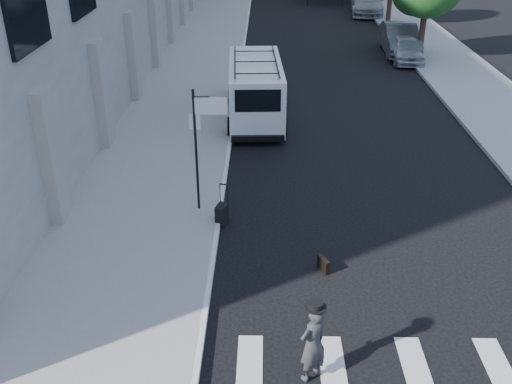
{
  "coord_description": "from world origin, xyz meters",
  "views": [
    {
      "loc": [
        -0.75,
        -10.92,
        8.14
      ],
      "look_at": [
        -0.96,
        2.02,
        1.3
      ],
      "focal_mm": 40.0,
      "sensor_mm": 36.0,
      "label": 1
    }
  ],
  "objects_px": {
    "briefcase": "(324,264)",
    "suitcase": "(222,215)",
    "businessman": "(313,343)",
    "parked_car_a": "(406,49)",
    "parked_car_b": "(400,39)",
    "cargo_van": "(255,89)",
    "parked_car_c": "(367,3)"
  },
  "relations": [
    {
      "from": "businessman",
      "to": "briefcase",
      "type": "distance_m",
      "value": 3.55
    },
    {
      "from": "parked_car_a",
      "to": "cargo_van",
      "type": "bearing_deg",
      "value": -129.6
    },
    {
      "from": "parked_car_b",
      "to": "parked_car_c",
      "type": "bearing_deg",
      "value": 92.36
    },
    {
      "from": "briefcase",
      "to": "suitcase",
      "type": "distance_m",
      "value": 3.35
    },
    {
      "from": "cargo_van",
      "to": "parked_car_b",
      "type": "relative_size",
      "value": 1.24
    },
    {
      "from": "cargo_van",
      "to": "parked_car_c",
      "type": "bearing_deg",
      "value": 67.58
    },
    {
      "from": "briefcase",
      "to": "parked_car_b",
      "type": "distance_m",
      "value": 21.87
    },
    {
      "from": "briefcase",
      "to": "parked_car_b",
      "type": "bearing_deg",
      "value": 49.75
    },
    {
      "from": "cargo_van",
      "to": "parked_car_c",
      "type": "relative_size",
      "value": 1.12
    },
    {
      "from": "briefcase",
      "to": "suitcase",
      "type": "height_order",
      "value": "suitcase"
    },
    {
      "from": "suitcase",
      "to": "parked_car_a",
      "type": "bearing_deg",
      "value": 79.46
    },
    {
      "from": "suitcase",
      "to": "cargo_van",
      "type": "relative_size",
      "value": 0.19
    },
    {
      "from": "parked_car_a",
      "to": "parked_car_b",
      "type": "bearing_deg",
      "value": 92.27
    },
    {
      "from": "businessman",
      "to": "parked_car_a",
      "type": "bearing_deg",
      "value": -145.17
    },
    {
      "from": "briefcase",
      "to": "cargo_van",
      "type": "xyz_separation_m",
      "value": [
        -1.84,
        10.52,
        1.03
      ]
    },
    {
      "from": "businessman",
      "to": "parked_car_b",
      "type": "relative_size",
      "value": 0.33
    },
    {
      "from": "briefcase",
      "to": "suitcase",
      "type": "bearing_deg",
      "value": 116.99
    },
    {
      "from": "businessman",
      "to": "parked_car_c",
      "type": "xyz_separation_m",
      "value": [
        6.63,
        36.18,
        -0.03
      ]
    },
    {
      "from": "briefcase",
      "to": "parked_car_a",
      "type": "height_order",
      "value": "parked_car_a"
    },
    {
      "from": "businessman",
      "to": "parked_car_a",
      "type": "relative_size",
      "value": 0.42
    },
    {
      "from": "parked_car_c",
      "to": "cargo_van",
      "type": "bearing_deg",
      "value": -102.87
    },
    {
      "from": "briefcase",
      "to": "suitcase",
      "type": "xyz_separation_m",
      "value": [
        -2.6,
        2.1,
        0.14
      ]
    },
    {
      "from": "briefcase",
      "to": "parked_car_a",
      "type": "relative_size",
      "value": 0.11
    },
    {
      "from": "suitcase",
      "to": "parked_car_a",
      "type": "distance_m",
      "value": 19.33
    },
    {
      "from": "parked_car_a",
      "to": "parked_car_b",
      "type": "relative_size",
      "value": 0.79
    },
    {
      "from": "parked_car_b",
      "to": "parked_car_a",
      "type": "bearing_deg",
      "value": -87.64
    },
    {
      "from": "suitcase",
      "to": "briefcase",
      "type": "bearing_deg",
      "value": -22.73
    },
    {
      "from": "cargo_van",
      "to": "parked_car_a",
      "type": "height_order",
      "value": "cargo_van"
    },
    {
      "from": "suitcase",
      "to": "parked_car_b",
      "type": "relative_size",
      "value": 0.23
    },
    {
      "from": "parked_car_c",
      "to": "suitcase",
      "type": "bearing_deg",
      "value": -99.08
    },
    {
      "from": "businessman",
      "to": "cargo_van",
      "type": "xyz_separation_m",
      "value": [
        -1.3,
        13.96,
        0.37
      ]
    },
    {
      "from": "suitcase",
      "to": "parked_car_b",
      "type": "distance_m",
      "value": 20.8
    }
  ]
}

